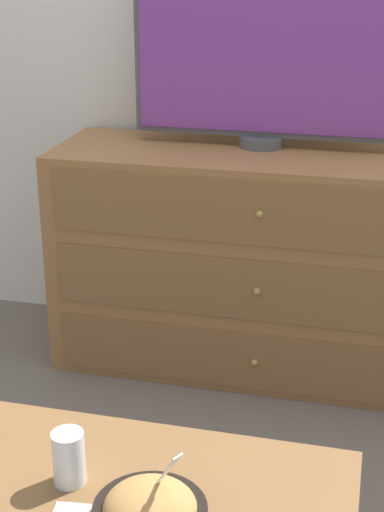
# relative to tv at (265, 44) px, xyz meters

# --- Properties ---
(ground_plane) EXTENTS (12.00, 12.00, 0.00)m
(ground_plane) POSITION_rel_tv_xyz_m (0.14, 0.18, -1.15)
(ground_plane) COLOR #70665B
(dresser) EXTENTS (1.51, 0.50, 0.80)m
(dresser) POSITION_rel_tv_xyz_m (0.05, -0.10, -0.75)
(dresser) COLOR #9E6B3D
(dresser) RESTS_ON ground_plane
(tv) EXTENTS (0.90, 0.15, 0.68)m
(tv) POSITION_rel_tv_xyz_m (0.00, 0.00, 0.00)
(tv) COLOR #515156
(tv) RESTS_ON dresser
(takeout_bowl) EXTENTS (0.22, 0.22, 0.17)m
(takeout_bowl) POSITION_rel_tv_xyz_m (0.04, -1.54, -0.67)
(takeout_bowl) COLOR black
(takeout_bowl) RESTS_ON coffee_table
(drink_cup) EXTENTS (0.07, 0.07, 0.12)m
(drink_cup) POSITION_rel_tv_xyz_m (-0.15, -1.45, -0.65)
(drink_cup) COLOR beige
(drink_cup) RESTS_ON coffee_table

